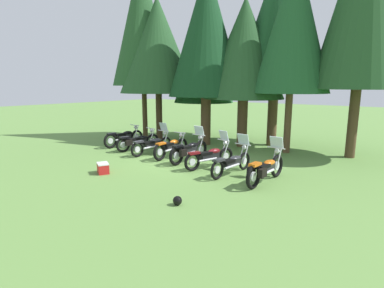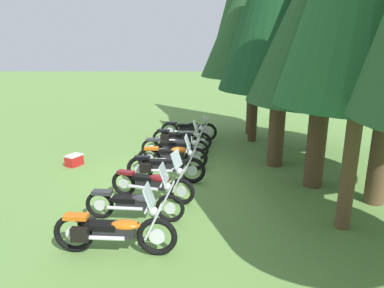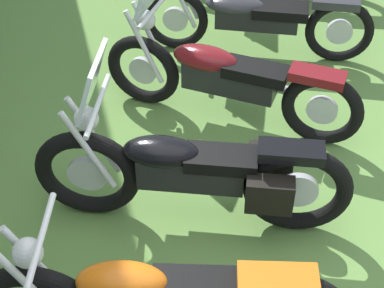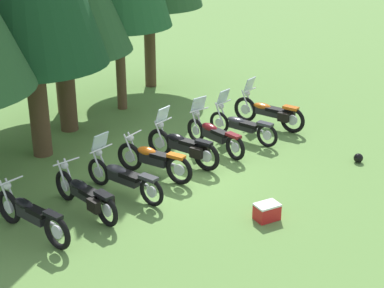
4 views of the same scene
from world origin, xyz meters
TOP-DOWN VIEW (x-y plane):
  - ground_plane at (0.00, 0.00)m, footprint 80.00×80.00m
  - motorcycle_0 at (-4.03, 0.66)m, footprint 0.65×2.30m
  - motorcycle_1 at (-2.76, 0.35)m, footprint 0.90×2.24m
  - motorcycle_2 at (-1.66, 0.23)m, footprint 0.70×2.33m
  - motorcycle_3 at (-0.53, 0.20)m, footprint 0.62×2.20m
  - motorcycle_4 at (0.52, 0.03)m, footprint 0.65×2.26m
  - motorcycle_5 at (1.69, -0.19)m, footprint 0.92×2.19m
  - motorcycle_6 at (2.76, -0.46)m, footprint 0.65×2.26m
  - motorcycle_7 at (4.07, -0.67)m, footprint 0.66×2.36m
  - pine_tree_1 at (-3.99, 3.21)m, footprint 4.18×4.18m
  - pine_tree_2 at (-2.45, 5.38)m, footprint 3.44×3.44m
  - pine_tree_4 at (0.73, 4.15)m, footprint 3.90×3.90m
  - picnic_cooler at (-0.93, -3.04)m, footprint 0.62×0.56m

SIDE VIEW (x-z plane):
  - ground_plane at x=0.00m, z-range 0.00..0.00m
  - picnic_cooler at x=-0.93m, z-range 0.00..0.36m
  - motorcycle_1 at x=-2.76m, z-range -0.06..0.95m
  - motorcycle_6 at x=2.76m, z-range -0.23..1.11m
  - motorcycle_0 at x=-4.03m, z-range -0.05..0.97m
  - motorcycle_3 at x=-0.53m, z-range -0.05..0.97m
  - motorcycle_5 at x=1.69m, z-range -0.22..1.13m
  - motorcycle_2 at x=-1.66m, z-range -0.21..1.13m
  - motorcycle_7 at x=4.07m, z-range -0.22..1.18m
  - motorcycle_4 at x=0.52m, z-range -0.21..1.18m
  - pine_tree_2 at x=-2.45m, z-range 1.01..7.64m
  - pine_tree_4 at x=0.73m, z-range 1.16..8.25m
  - pine_tree_1 at x=-3.99m, z-range 1.29..8.95m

